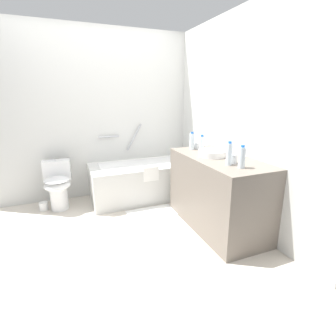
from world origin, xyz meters
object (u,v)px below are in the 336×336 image
at_px(bathtub, 144,179).
at_px(bath_mat, 152,213).
at_px(toilet, 58,185).
at_px(water_bottle_2, 202,144).
at_px(water_bottle_1, 192,141).
at_px(drinking_glass_0, 198,146).
at_px(drinking_glass_2, 233,159).
at_px(water_bottle_3, 229,154).
at_px(toilet_paper_roll, 44,206).
at_px(drinking_glass_1, 192,145).
at_px(sink_faucet, 226,152).
at_px(water_bottle_0, 242,157).
at_px(sink_basin, 212,153).

relative_size(bathtub, bath_mat, 2.52).
distance_m(toilet, water_bottle_2, 2.01).
height_order(water_bottle_1, drinking_glass_0, water_bottle_1).
xyz_separation_m(water_bottle_1, drinking_glass_2, (0.07, -0.77, -0.06)).
distance_m(water_bottle_3, toilet_paper_roll, 2.58).
relative_size(drinking_glass_0, drinking_glass_1, 1.05).
bearing_deg(sink_faucet, water_bottle_1, 118.98).
relative_size(water_bottle_0, water_bottle_3, 0.92).
bearing_deg(drinking_glass_1, drinking_glass_2, -88.10).
relative_size(bathtub, water_bottle_0, 7.15).
height_order(water_bottle_0, water_bottle_2, water_bottle_0).
xyz_separation_m(drinking_glass_0, bath_mat, (-0.61, 0.10, -0.88)).
xyz_separation_m(toilet, drinking_glass_1, (1.68, -0.67, 0.54)).
bearing_deg(water_bottle_3, drinking_glass_1, 86.60).
relative_size(water_bottle_1, water_bottle_3, 0.94).
distance_m(bathtub, water_bottle_3, 1.70).
xyz_separation_m(sink_faucet, drinking_glass_0, (-0.14, 0.41, 0.01)).
distance_m(water_bottle_2, drinking_glass_1, 0.28).
distance_m(water_bottle_2, water_bottle_3, 0.60).
bearing_deg(drinking_glass_2, sink_faucet, 65.48).
height_order(toilet, drinking_glass_2, drinking_glass_2).
bearing_deg(water_bottle_1, bathtub, 121.52).
xyz_separation_m(water_bottle_3, drinking_glass_0, (0.10, 0.80, -0.07)).
xyz_separation_m(sink_faucet, water_bottle_3, (-0.24, -0.39, 0.08)).
distance_m(drinking_glass_2, toilet_paper_roll, 2.59).
relative_size(sink_basin, water_bottle_1, 1.41).
distance_m(bathtub, toilet_paper_roll, 1.44).
height_order(sink_faucet, water_bottle_0, water_bottle_0).
bearing_deg(bath_mat, water_bottle_3, -60.18).
xyz_separation_m(bathtub, sink_faucet, (0.66, -1.11, 0.59)).
xyz_separation_m(water_bottle_0, bath_mat, (-0.57, 1.03, -0.94)).
xyz_separation_m(sink_basin, water_bottle_0, (0.00, -0.52, 0.07)).
height_order(bathtub, drinking_glass_0, bathtub).
bearing_deg(bath_mat, drinking_glass_0, -9.37).
xyz_separation_m(drinking_glass_0, drinking_glass_1, (-0.05, 0.08, -0.00)).
height_order(drinking_glass_1, toilet_paper_roll, drinking_glass_1).
bearing_deg(toilet, water_bottle_2, 63.17).
height_order(water_bottle_2, water_bottle_3, water_bottle_3).
xyz_separation_m(drinking_glass_2, toilet_paper_roll, (-1.92, 1.53, -0.84)).
relative_size(sink_basin, toilet_paper_roll, 2.84).
distance_m(sink_faucet, water_bottle_3, 0.46).
bearing_deg(bathtub, water_bottle_3, -74.41).
bearing_deg(toilet, water_bottle_1, 68.27).
distance_m(toilet, sink_basin, 2.11).
height_order(drinking_glass_0, drinking_glass_2, drinking_glass_2).
bearing_deg(sink_basin, water_bottle_3, -97.78).
xyz_separation_m(toilet, drinking_glass_0, (1.73, -0.75, 0.54)).
bearing_deg(toilet, bath_mat, 62.48).
distance_m(water_bottle_3, bath_mat, 1.40).
bearing_deg(toilet, drinking_glass_2, 51.23).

